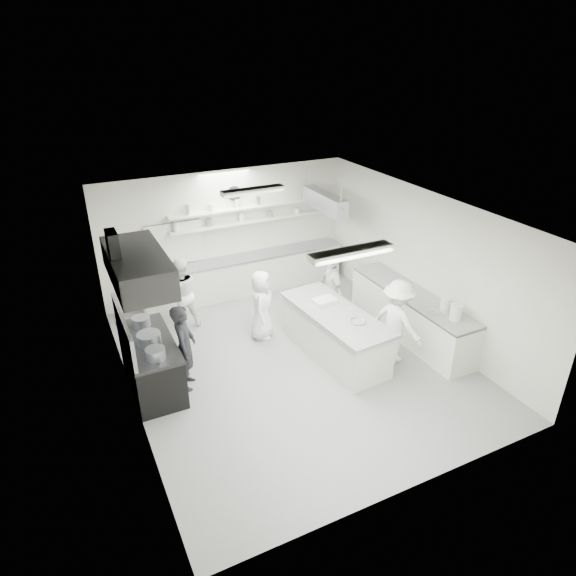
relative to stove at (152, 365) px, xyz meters
name	(u,v)px	position (x,y,z in m)	size (l,w,h in m)	color
floor	(293,361)	(2.60, -0.40, -0.46)	(6.00, 7.00, 0.02)	gray
ceiling	(294,212)	(2.60, -0.40, 2.56)	(6.00, 7.00, 0.02)	silver
wall_back	(227,233)	(2.60, 3.10, 1.05)	(6.00, 0.04, 3.00)	beige
wall_front	(418,404)	(2.60, -3.90, 1.05)	(6.00, 0.04, 3.00)	beige
wall_left	(124,330)	(-0.40, -0.40, 1.05)	(0.04, 7.00, 3.00)	beige
wall_right	(423,263)	(5.60, -0.40, 1.05)	(0.04, 7.00, 3.00)	beige
stove	(152,365)	(0.00, 0.00, 0.00)	(0.80, 1.80, 0.90)	black
exhaust_hood	(138,267)	(0.00, 0.00, 1.90)	(0.85, 2.00, 0.50)	#272828
back_counter	(245,275)	(2.90, 2.80, 0.01)	(5.00, 0.60, 0.92)	silver
shelf_lower	(256,220)	(3.30, 2.97, 1.30)	(4.20, 0.26, 0.04)	silver
shelf_upper	(256,206)	(3.30, 2.97, 1.65)	(4.20, 0.26, 0.04)	silver
pass_through_window	(174,244)	(1.30, 3.08, 1.00)	(1.30, 0.04, 1.00)	black
wall_clock	(234,193)	(2.80, 3.06, 2.00)	(0.32, 0.32, 0.05)	silver
right_counter	(411,315)	(5.25, -0.60, 0.02)	(0.74, 3.30, 0.94)	silver
pot_rack	(324,201)	(4.60, 2.00, 1.85)	(0.30, 1.60, 0.40)	#A2A6B0
light_fixture_front	(351,252)	(2.60, -2.20, 2.49)	(1.30, 0.25, 0.10)	silver
light_fixture_rear	(253,191)	(2.60, 1.40, 2.49)	(1.30, 0.25, 0.10)	silver
prep_island	(334,335)	(3.43, -0.55, 0.00)	(0.92, 2.46, 0.91)	silver
stove_pot	(149,340)	(0.00, -0.12, 0.59)	(0.40, 0.40, 0.25)	#A2A6B0
cook_stove	(184,347)	(0.55, -0.25, 0.36)	(0.59, 0.39, 1.62)	black
cook_back	(181,294)	(1.06, 1.82, 0.34)	(0.77, 0.60, 1.59)	white
cook_island_left	(261,305)	(2.43, 0.71, 0.29)	(0.73, 0.47, 1.48)	white
cook_island_right	(331,289)	(4.10, 0.74, 0.29)	(0.86, 0.36, 1.47)	white
cook_right	(397,321)	(4.40, -1.20, 0.39)	(1.09, 0.63, 1.68)	white
bowl_island_a	(358,323)	(3.61, -1.06, 0.49)	(0.28, 0.28, 0.07)	#A2A6B0
bowl_island_b	(347,310)	(3.70, -0.56, 0.49)	(0.19, 0.19, 0.06)	silver
bowl_right	(432,312)	(5.07, -1.39, 0.52)	(0.21, 0.21, 0.05)	silver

